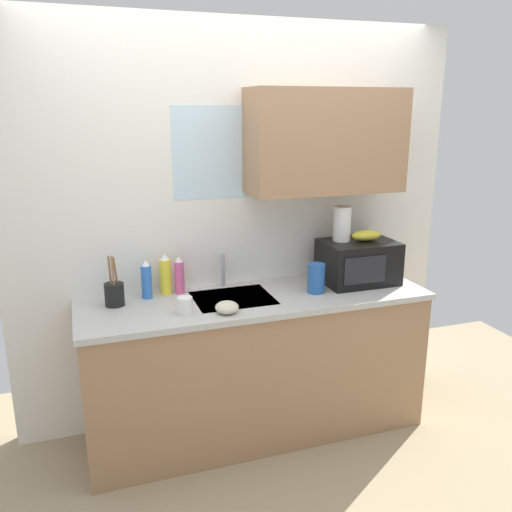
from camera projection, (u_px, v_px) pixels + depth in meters
kitchen_wall_assembly at (256, 209)px, 3.39m from camera, size 2.85×0.42×2.50m
counter_unit at (256, 364)px, 3.32m from camera, size 2.08×0.63×0.90m
sink_faucet at (223, 270)px, 3.35m from camera, size 0.03×0.03×0.22m
microwave at (358, 262)px, 3.43m from camera, size 0.46×0.35×0.27m
banana_bunch at (366, 235)px, 3.40m from camera, size 0.20×0.11×0.07m
paper_towel_roll at (342, 224)px, 3.38m from camera, size 0.11×0.11×0.22m
dish_soap_bottle_pink at (179, 276)px, 3.23m from camera, size 0.06×0.06×0.23m
dish_soap_bottle_yellow at (165, 275)px, 3.21m from camera, size 0.07×0.07×0.25m
dish_soap_bottle_blue at (147, 280)px, 3.15m from camera, size 0.06×0.06×0.23m
cereal_canister at (316, 278)px, 3.25m from camera, size 0.10×0.10×0.18m
mug_white at (185, 306)px, 2.92m from camera, size 0.08×0.08×0.09m
utensil_crock at (114, 293)px, 3.04m from camera, size 0.11×0.11×0.29m
small_bowl at (227, 307)px, 2.94m from camera, size 0.13×0.13×0.06m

